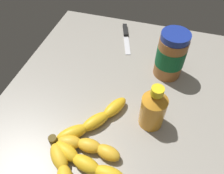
{
  "coord_description": "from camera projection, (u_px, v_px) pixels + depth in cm",
  "views": [
    {
      "loc": [
        36.7,
        8.48,
        50.71
      ],
      "look_at": [
        -1.83,
        -2.88,
        4.0
      ],
      "focal_mm": 35.49,
      "sensor_mm": 36.0,
      "label": 1
    }
  ],
  "objects": [
    {
      "name": "ground_plane",
      "position": [
        120.0,
        108.0,
        0.65
      ],
      "size": [
        82.91,
        68.71,
        4.52
      ],
      "primitive_type": "cube",
      "color": "gray"
    },
    {
      "name": "banana_bunch",
      "position": [
        84.0,
        151.0,
        0.52
      ],
      "size": [
        34.84,
        19.86,
        3.56
      ],
      "color": "gold",
      "rests_on": "ground_plane"
    },
    {
      "name": "peanut_butter_jar",
      "position": [
        171.0,
        55.0,
        0.65
      ],
      "size": [
        8.6,
        8.6,
        15.03
      ],
      "color": "#9E602D",
      "rests_on": "ground_plane"
    },
    {
      "name": "honey_bottle",
      "position": [
        153.0,
        108.0,
        0.54
      ],
      "size": [
        6.36,
        6.36,
        13.66
      ],
      "color": "orange",
      "rests_on": "ground_plane"
    },
    {
      "name": "butter_knife",
      "position": [
        126.0,
        36.0,
        0.83
      ],
      "size": [
        16.89,
        7.05,
        1.2
      ],
      "color": "silver",
      "rests_on": "ground_plane"
    }
  ]
}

